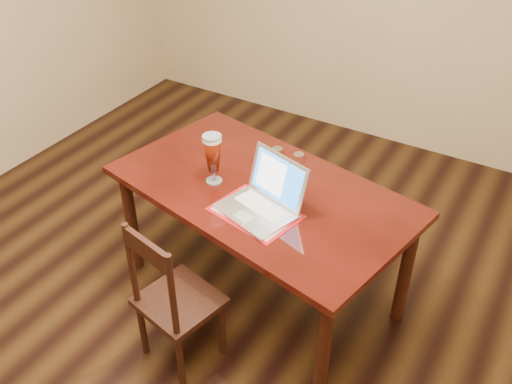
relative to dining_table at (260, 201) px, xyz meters
The scene contains 4 objects.
ground 0.79m from the dining_table, 103.65° to the right, with size 5.00×5.00×0.00m, color black.
room_shell 1.18m from the dining_table, 103.65° to the right, with size 4.51×5.01×2.71m.
dining_table is the anchor object (origin of this frame).
dining_chair 0.69m from the dining_table, 100.73° to the right, with size 0.44×0.42×0.87m.
Camera 1 is at (1.33, -1.69, 2.47)m, focal length 40.00 mm.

